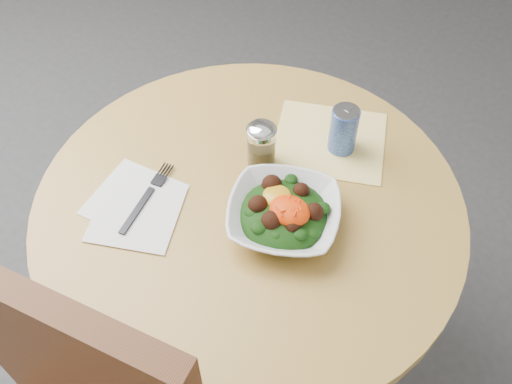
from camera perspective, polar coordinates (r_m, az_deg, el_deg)
ground at (r=1.84m, az=-0.49°, el=-15.42°), size 6.00×6.00×0.00m
table at (r=1.35m, az=-0.65°, el=-6.09°), size 0.90×0.90×0.75m
cloth_napkin at (r=1.31m, az=7.36°, el=5.11°), size 0.31×0.30×0.00m
paper_napkins at (r=1.20m, az=-11.97°, el=-1.45°), size 0.23×0.23×0.00m
salad_bowl at (r=1.13m, az=2.80°, el=-2.20°), size 0.29×0.29×0.08m
fork at (r=1.21m, az=-10.74°, el=-0.29°), size 0.05×0.20×0.00m
spice_shaker at (r=1.21m, az=0.54°, el=4.69°), size 0.06×0.06×0.12m
beverage_can at (r=1.26m, az=8.75°, el=6.16°), size 0.06×0.06×0.12m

